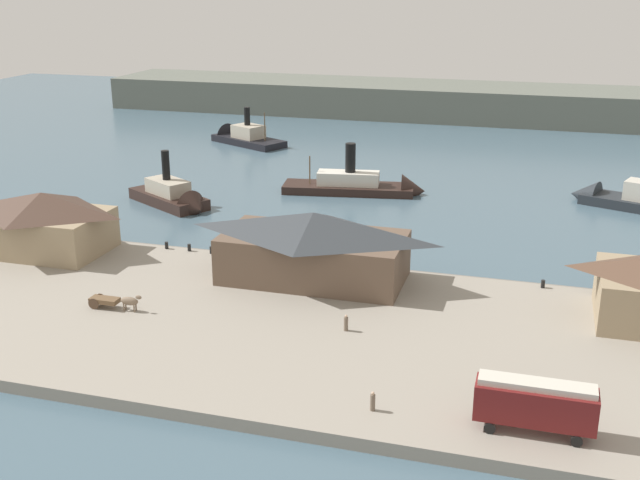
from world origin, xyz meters
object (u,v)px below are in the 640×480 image
at_px(mooring_post_west, 211,250).
at_px(ferry_approaching_west, 367,186).
at_px(ferry_departing_north, 241,137).
at_px(pedestrian_walking_west, 373,402).
at_px(street_tram, 535,403).
at_px(mooring_post_center_east, 543,284).
at_px(ferry_shed_east_terminal, 44,222).
at_px(mooring_post_east, 189,248).
at_px(mooring_post_center_west, 167,245).
at_px(horse_cart, 114,301).
at_px(ferry_shed_customs_shed, 313,246).
at_px(ferry_outer_harbor, 175,197).
at_px(pedestrian_near_west_shed, 346,323).

xyz_separation_m(mooring_post_west, ferry_approaching_west, (11.52, 37.63, -0.41)).
bearing_deg(ferry_departing_north, pedestrian_walking_west, -62.92).
relative_size(street_tram, mooring_post_center_east, 10.08).
xyz_separation_m(ferry_shed_east_terminal, mooring_post_west, (20.41, 4.97, -3.45)).
bearing_deg(pedestrian_walking_west, ferry_approaching_west, 103.22).
bearing_deg(ferry_shed_east_terminal, mooring_post_east, 16.22).
relative_size(ferry_shed_east_terminal, mooring_post_center_east, 17.25).
bearing_deg(mooring_post_west, mooring_post_center_west, 179.53).
distance_m(horse_cart, mooring_post_west, 18.92).
relative_size(mooring_post_east, mooring_post_west, 1.00).
bearing_deg(ferry_approaching_west, mooring_post_center_west, -115.28).
relative_size(horse_cart, mooring_post_center_east, 6.58).
relative_size(ferry_shed_east_terminal, ferry_approaching_west, 0.64).
xyz_separation_m(street_tram, mooring_post_east, (-43.17, 30.44, -2.05)).
bearing_deg(street_tram, mooring_post_east, 144.81).
relative_size(mooring_post_center_east, ferry_approaching_west, 0.04).
height_order(ferry_shed_customs_shed, street_tram, ferry_shed_customs_shed).
bearing_deg(horse_cart, street_tram, -15.20).
height_order(mooring_post_center_east, ferry_outer_harbor, ferry_outer_harbor).
bearing_deg(ferry_outer_harbor, mooring_post_center_west, -66.24).
relative_size(pedestrian_near_west_shed, ferry_departing_north, 0.09).
relative_size(mooring_post_east, mooring_post_center_east, 1.00).
bearing_deg(ferry_shed_customs_shed, ferry_outer_harbor, 139.27).
height_order(pedestrian_walking_west, ferry_outer_harbor, ferry_outer_harbor).
xyz_separation_m(mooring_post_center_east, mooring_post_center_west, (-46.51, 0.15, 0.00)).
height_order(ferry_shed_customs_shed, mooring_post_center_east, ferry_shed_customs_shed).
relative_size(street_tram, ferry_approaching_west, 0.38).
bearing_deg(ferry_shed_customs_shed, pedestrian_near_west_shed, -60.31).
height_order(mooring_post_center_east, ferry_departing_north, ferry_departing_north).
distance_m(pedestrian_walking_west, ferry_outer_harbor, 67.95).
distance_m(street_tram, pedestrian_near_west_shed, 22.67).
bearing_deg(pedestrian_walking_west, mooring_post_center_west, 137.61).
height_order(mooring_post_center_west, mooring_post_west, same).
bearing_deg(street_tram, pedestrian_walking_west, -177.88).
relative_size(pedestrian_near_west_shed, mooring_post_west, 1.88).
xyz_separation_m(ferry_shed_customs_shed, mooring_post_east, (-17.91, 4.81, -3.62)).
xyz_separation_m(ferry_shed_customs_shed, pedestrian_near_west_shed, (7.01, -12.29, -3.29)).
bearing_deg(mooring_post_east, ferry_approaching_west, 68.77).
bearing_deg(horse_cart, ferry_shed_customs_shed, 38.27).
bearing_deg(ferry_departing_north, street_tram, -57.47).
distance_m(ferry_shed_east_terminal, ferry_departing_north, 75.32).
relative_size(pedestrian_walking_west, ferry_departing_north, 0.09).
xyz_separation_m(ferry_shed_east_terminal, street_tram, (60.50, -25.39, -1.40)).
distance_m(street_tram, ferry_outer_harbor, 76.24).
distance_m(horse_cart, mooring_post_center_east, 46.98).
bearing_deg(ferry_approaching_west, ferry_outer_harbor, -149.41).
distance_m(ferry_shed_customs_shed, pedestrian_near_west_shed, 14.52).
relative_size(mooring_post_center_east, mooring_post_west, 1.00).
height_order(horse_cart, mooring_post_west, horse_cart).
distance_m(ferry_shed_east_terminal, ferry_shed_customs_shed, 35.25).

